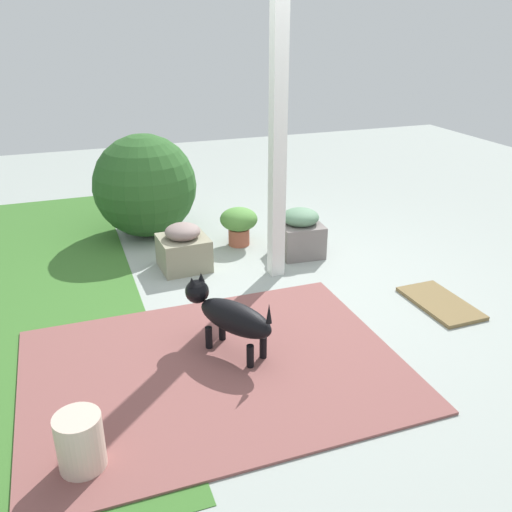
# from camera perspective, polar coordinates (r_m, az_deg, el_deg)

# --- Properties ---
(ground_plane) EXTENTS (12.00, 12.00, 0.00)m
(ground_plane) POSITION_cam_1_polar(r_m,az_deg,el_deg) (4.64, 0.92, -3.54)
(ground_plane) COLOR #9AA39C
(brick_path) EXTENTS (1.80, 2.40, 0.02)m
(brick_path) POSITION_cam_1_polar(r_m,az_deg,el_deg) (3.67, -4.26, -11.51)
(brick_path) COLOR brown
(brick_path) RESTS_ON ground
(porch_pillar) EXTENTS (0.12, 0.12, 2.56)m
(porch_pillar) POSITION_cam_1_polar(r_m,az_deg,el_deg) (4.55, 2.27, 12.98)
(porch_pillar) COLOR white
(porch_pillar) RESTS_ON ground
(stone_planter_nearest) EXTENTS (0.45, 0.42, 0.45)m
(stone_planter_nearest) POSITION_cam_1_polar(r_m,az_deg,el_deg) (5.28, 4.54, 2.41)
(stone_planter_nearest) COLOR slate
(stone_planter_nearest) RESTS_ON ground
(stone_planter_mid) EXTENTS (0.43, 0.45, 0.42)m
(stone_planter_mid) POSITION_cam_1_polar(r_m,az_deg,el_deg) (5.01, -7.47, 0.79)
(stone_planter_mid) COLOR gray
(stone_planter_mid) RESTS_ON ground
(round_shrub) EXTENTS (1.04, 1.04, 1.04)m
(round_shrub) POSITION_cam_1_polar(r_m,az_deg,el_deg) (5.78, -11.37, 7.11)
(round_shrub) COLOR #2A5724
(round_shrub) RESTS_ON ground
(terracotta_pot_broad) EXTENTS (0.37, 0.37, 0.38)m
(terracotta_pot_broad) POSITION_cam_1_polar(r_m,az_deg,el_deg) (5.48, -1.79, 3.46)
(terracotta_pot_broad) COLOR #AB5740
(terracotta_pot_broad) RESTS_ON ground
(dog) EXTENTS (0.67, 0.50, 0.50)m
(dog) POSITION_cam_1_polar(r_m,az_deg,el_deg) (3.69, -2.77, -6.08)
(dog) COLOR black
(dog) RESTS_ON ground
(ceramic_urn) EXTENTS (0.24, 0.24, 0.32)m
(ceramic_urn) POSITION_cam_1_polar(r_m,az_deg,el_deg) (3.03, -17.64, -17.88)
(ceramic_urn) COLOR beige
(ceramic_urn) RESTS_ON ground
(doormat) EXTENTS (0.68, 0.39, 0.03)m
(doormat) POSITION_cam_1_polar(r_m,az_deg,el_deg) (4.64, 18.44, -4.61)
(doormat) COLOR olive
(doormat) RESTS_ON ground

